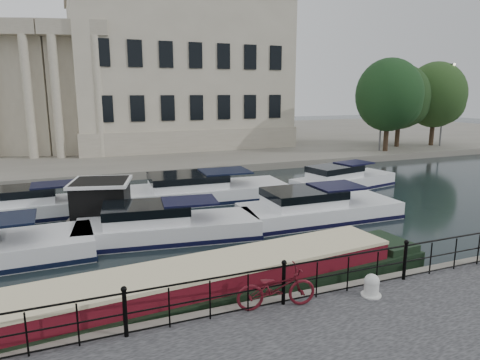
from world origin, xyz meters
name	(u,v)px	position (x,y,z in m)	size (l,w,h in m)	color
ground_plane	(249,287)	(0.00, 0.00, 0.00)	(160.00, 160.00, 0.00)	black
far_bank	(114,142)	(0.00, 39.00, 0.28)	(120.00, 42.00, 0.55)	#6B665B
railing	(284,281)	(0.00, -2.25, 1.20)	(24.14, 0.14, 1.22)	black
civic_building	(105,80)	(-1.00, 34.71, 7.04)	(53.55, 31.84, 16.85)	#ADA38C
lamp_posts	(415,104)	(26.00, 20.70, 4.80)	(8.24, 1.55, 8.07)	#59595B
bicycle	(276,288)	(-0.26, -2.34, 1.10)	(0.72, 2.08, 1.09)	#4F0E16
mooring_bollard	(372,286)	(2.44, -2.73, 0.84)	(0.55, 0.55, 0.62)	silver
narrowboat	(195,294)	(-1.89, -0.50, 0.37)	(16.16, 3.45, 1.58)	black
harbour_hut	(102,206)	(-3.70, 8.10, 0.95)	(4.01, 3.60, 2.21)	#6B665B
cabin_cruisers	(184,210)	(0.07, 8.10, 0.37)	(27.32, 9.23, 1.99)	white
trees	(411,98)	(26.04, 21.26, 5.37)	(13.25, 8.00, 8.41)	black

